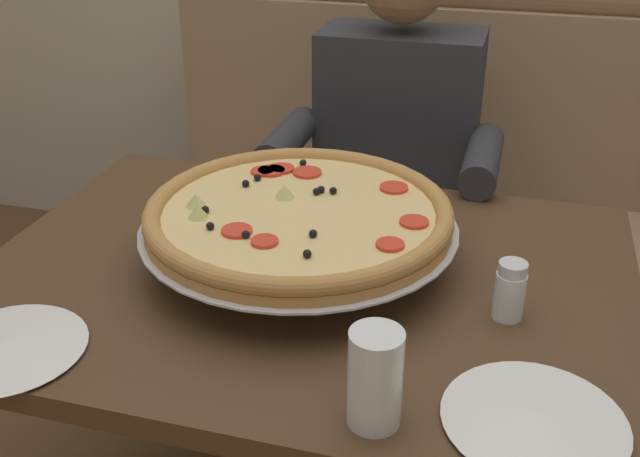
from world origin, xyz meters
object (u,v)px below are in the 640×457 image
Objects in this scene: diner_main at (389,165)px; shaker_parmesan at (509,294)px; pizza at (298,215)px; plate_near_left at (535,416)px; dining_table at (304,317)px; plate_near_right at (7,345)px; drinking_glass at (375,384)px; booth_bench at (390,227)px.

shaker_parmesan is (0.32, -0.67, 0.08)m from diner_main.
pizza is 5.70× the size of shaker_parmesan.
dining_table is at bearing 144.19° from plate_near_left.
dining_table is 0.38m from shaker_parmesan.
plate_near_right is 1.69× the size of drinking_glass.
pizza is at bearing 118.77° from dining_table.
plate_near_left is 0.21m from drinking_glass.
diner_main reaches higher than booth_bench.
shaker_parmesan is 0.33m from drinking_glass.
booth_bench is 1.08m from shaker_parmesan.
shaker_parmesan is at bearing 22.48° from plate_near_right.
plate_near_left is 1.04× the size of plate_near_right.
dining_table is 11.62× the size of shaker_parmesan.
booth_bench is 0.96m from pizza.
drinking_glass is at bearing -80.42° from diner_main.
plate_near_right is (-0.76, -0.05, -0.00)m from plate_near_left.
plate_near_left reaches higher than dining_table.
diner_main is at bearing 115.34° from shaker_parmesan.
plate_near_right is (-0.34, -0.38, -0.08)m from pizza.
plate_near_left is (0.40, -1.18, 0.36)m from booth_bench.
dining_table is at bearing 120.16° from drinking_glass.
booth_bench is 1.30m from plate_near_left.
booth_bench is at bearing 73.84° from plate_near_right.
booth_bench is at bearing 97.67° from diner_main.
diner_main is (0.04, 0.62, 0.06)m from dining_table.
diner_main reaches higher than plate_near_right.
shaker_parmesan is (0.35, -0.94, 0.40)m from booth_bench.
shaker_parmesan is at bearing 62.13° from drinking_glass.
dining_table is 0.43m from drinking_glass.
booth_bench reaches higher than drinking_glass.
booth_bench reaches higher than dining_table.
shaker_parmesan reaches higher than dining_table.
pizza is at bearing -95.30° from diner_main.
drinking_glass is (0.20, -1.23, 0.41)m from booth_bench.
drinking_glass is at bearing -59.84° from dining_table.
booth_bench is 10.40× the size of drinking_glass.
pizza reaches higher than dining_table.
plate_near_left is (0.37, -0.91, 0.05)m from diner_main.
booth_bench is 0.41m from diner_main.
booth_bench is at bearing 90.00° from dining_table.
drinking_glass is at bearing -165.51° from plate_near_left.
drinking_glass is (0.56, 0.00, 0.05)m from plate_near_right.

